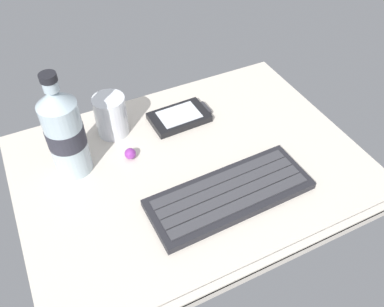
{
  "coord_description": "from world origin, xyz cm",
  "views": [
    {
      "loc": [
        -22.57,
        -46.14,
        54.95
      ],
      "look_at": [
        0.0,
        0.0,
        3.0
      ],
      "focal_mm": 37.21,
      "sensor_mm": 36.0,
      "label": 1
    }
  ],
  "objects": [
    {
      "name": "ground_plane",
      "position": [
        0.0,
        -0.23,
        -0.99
      ],
      "size": [
        64.0,
        48.0,
        2.8
      ],
      "color": "beige"
    },
    {
      "name": "keyboard",
      "position": [
        2.55,
        -9.82,
        0.81
      ],
      "size": [
        29.29,
        11.8,
        1.7
      ],
      "color": "#232328",
      "rests_on": "ground_plane"
    },
    {
      "name": "handheld_device",
      "position": [
        3.44,
        12.91,
        0.73
      ],
      "size": [
        12.97,
        7.98,
        1.5
      ],
      "color": "black",
      "rests_on": "ground_plane"
    },
    {
      "name": "juice_cup",
      "position": [
        -10.33,
        15.45,
        3.91
      ],
      "size": [
        6.4,
        6.4,
        8.5
      ],
      "color": "silver",
      "rests_on": "ground_plane"
    },
    {
      "name": "water_bottle",
      "position": [
        -20.0,
        8.95,
        9.01
      ],
      "size": [
        6.73,
        6.73,
        20.8
      ],
      "color": "silver",
      "rests_on": "ground_plane"
    },
    {
      "name": "trackball_mouse",
      "position": [
        -9.77,
        6.84,
        1.1
      ],
      "size": [
        2.2,
        2.2,
        2.2
      ],
      "primitive_type": "sphere",
      "color": "purple",
      "rests_on": "ground_plane"
    }
  ]
}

